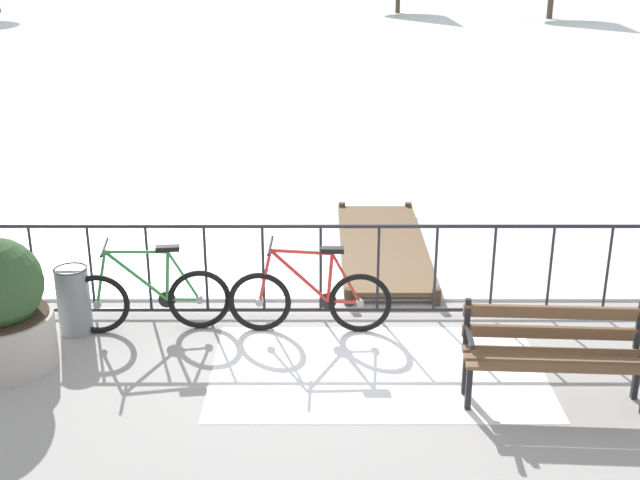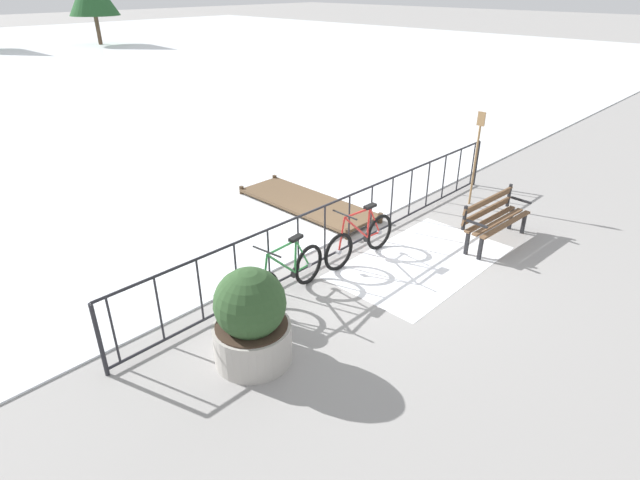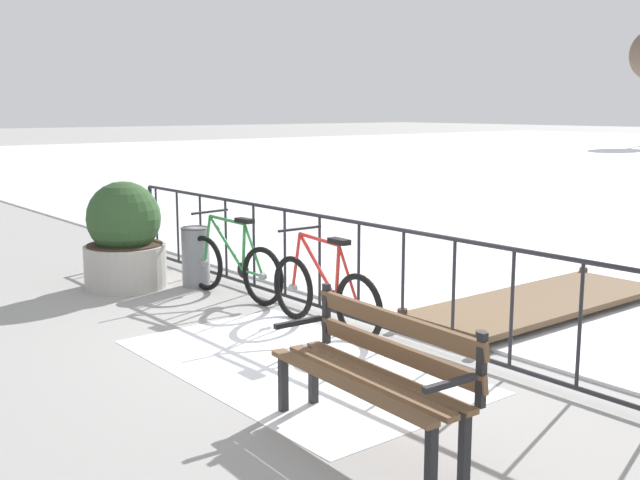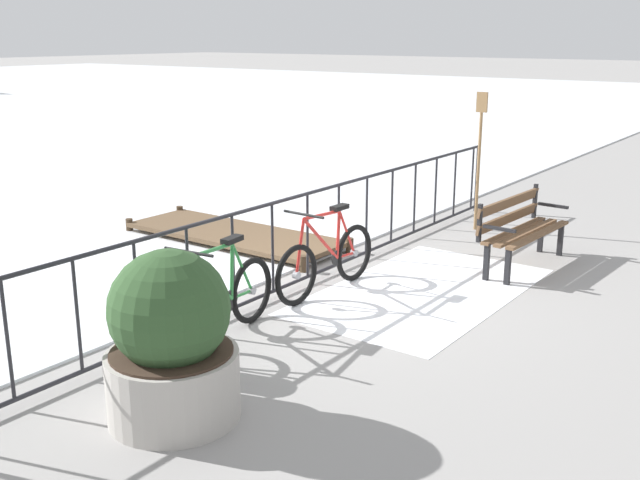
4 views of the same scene
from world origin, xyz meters
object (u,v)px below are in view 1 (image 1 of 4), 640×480
park_bench (556,347)px  planter_with_shrub (0,308)px  bicycle_near_railing (150,298)px  trash_bin (75,300)px  bicycle_second (312,299)px

park_bench → planter_with_shrub: size_ratio=1.26×
bicycle_near_railing → planter_with_shrub: (-1.27, -0.73, 0.23)m
bicycle_near_railing → trash_bin: (-0.77, -0.04, 0.00)m
planter_with_shrub → bicycle_second: bearing=13.6°
planter_with_shrub → trash_bin: planter_with_shrub is taller
bicycle_near_railing → planter_with_shrub: bearing=-150.0°
bicycle_near_railing → park_bench: size_ratio=1.05×
bicycle_near_railing → trash_bin: bearing=-177.0°
trash_bin → bicycle_near_railing: bearing=3.0°
bicycle_near_railing → trash_bin: bicycle_near_railing is taller
bicycle_near_railing → park_bench: (3.86, -1.34, 0.14)m
bicycle_second → planter_with_shrub: planter_with_shrub is taller
bicycle_near_railing → trash_bin: 0.77m
park_bench → trash_bin: (-4.63, 1.30, -0.14)m
bicycle_near_railing → park_bench: bearing=-19.2°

